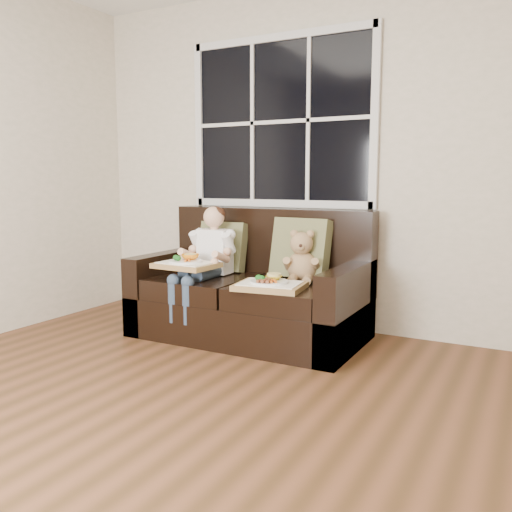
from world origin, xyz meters
The scene contains 10 objects.
ground centered at (0.00, 0.00, 0.00)m, with size 5.00×5.00×0.00m, color brown.
room_walls centered at (0.00, 0.00, 1.59)m, with size 4.52×5.02×2.71m.
window_back centered at (-0.50, 2.48, 1.65)m, with size 1.62×0.04×1.37m.
loveseat centered at (-0.50, 2.02, 0.31)m, with size 1.70×0.92×0.96m.
pillow_left centered at (-0.87, 2.17, 0.65)m, with size 0.40×0.18×0.41m.
pillow_right centered at (-0.18, 2.17, 0.67)m, with size 0.46×0.24×0.46m.
child centered at (-0.84, 1.90, 0.63)m, with size 0.36×0.59×0.82m.
teddy_bear centered at (-0.12, 2.05, 0.61)m, with size 0.27×0.32×0.39m.
tray_left centered at (-0.87, 1.67, 0.58)m, with size 0.45×0.35×0.10m.
tray_right centered at (-0.19, 1.67, 0.48)m, with size 0.50×0.40×0.10m.
Camera 1 is at (1.44, -1.56, 1.18)m, focal length 38.00 mm.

